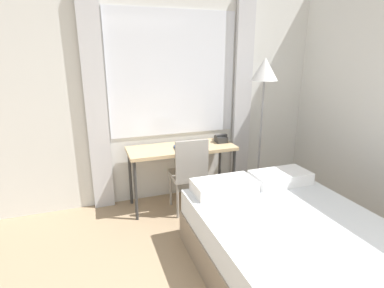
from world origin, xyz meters
name	(u,v)px	position (x,y,z in m)	size (l,w,h in m)	color
wall_back_with_window	(165,95)	(0.02, 3.41, 1.35)	(5.11, 0.13, 2.70)	silver
desk	(182,152)	(0.13, 3.08, 0.69)	(1.31, 0.50, 0.76)	tan
desk_chair	(189,171)	(0.15, 2.84, 0.53)	(0.41, 0.41, 0.93)	gray
bed	(304,260)	(0.60, 1.35, 0.28)	(1.43, 2.08, 0.67)	gray
standing_lamp	(264,80)	(1.17, 3.00, 1.53)	(0.33, 0.33, 1.80)	#4C4C51
telephone	(221,139)	(0.67, 3.11, 0.80)	(0.16, 0.14, 0.10)	#2D2D2D
book	(184,147)	(0.14, 3.03, 0.77)	(0.24, 0.17, 0.02)	navy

